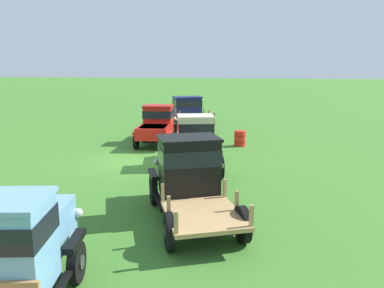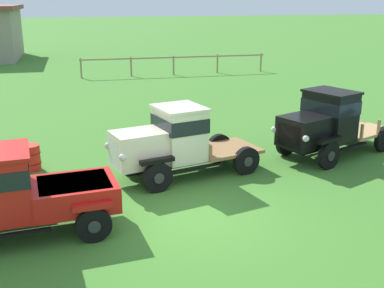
# 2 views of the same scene
# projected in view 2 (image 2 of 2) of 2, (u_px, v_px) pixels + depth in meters

# --- Properties ---
(ground_plane) EXTENTS (240.00, 240.00, 0.00)m
(ground_plane) POSITION_uv_depth(u_px,v_px,m) (192.00, 216.00, 11.81)
(ground_plane) COLOR #3D7528
(paddock_fence) EXTENTS (12.72, 0.37, 1.31)m
(paddock_fence) POSITION_uv_depth(u_px,v_px,m) (175.00, 61.00, 32.65)
(paddock_fence) COLOR #997F60
(paddock_fence) RESTS_ON ground
(vintage_truck_second_in_line) EXTENTS (4.76, 2.28, 2.04)m
(vintage_truck_second_in_line) POSITION_uv_depth(u_px,v_px,m) (8.00, 193.00, 10.48)
(vintage_truck_second_in_line) COLOR black
(vintage_truck_second_in_line) RESTS_ON ground
(vintage_truck_midrow_center) EXTENTS (4.82, 2.70, 2.13)m
(vintage_truck_midrow_center) POSITION_uv_depth(u_px,v_px,m) (173.00, 141.00, 13.98)
(vintage_truck_midrow_center) COLOR black
(vintage_truck_midrow_center) RESTS_ON ground
(vintage_truck_far_side) EXTENTS (4.91, 3.35, 2.22)m
(vintage_truck_far_side) POSITION_uv_depth(u_px,v_px,m) (326.00, 123.00, 15.83)
(vintage_truck_far_side) COLOR black
(vintage_truck_far_side) RESTS_ON ground
(oil_drum_beside_row) EXTENTS (0.61, 0.61, 0.80)m
(oil_drum_beside_row) POSITION_uv_depth(u_px,v_px,m) (31.00, 158.00, 14.80)
(oil_drum_beside_row) COLOR red
(oil_drum_beside_row) RESTS_ON ground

